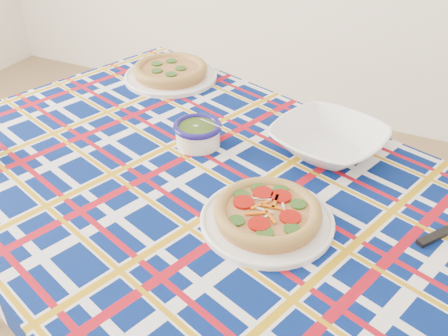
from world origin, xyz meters
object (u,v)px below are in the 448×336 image
at_px(main_focaccia_plate, 267,212).
at_px(pesto_bowl, 198,132).
at_px(serving_bowl, 329,140).
at_px(dining_table, 211,212).

xyz_separation_m(main_focaccia_plate, pesto_bowl, (-0.29, 0.23, 0.01)).
relative_size(pesto_bowl, serving_bowl, 0.46).
distance_m(pesto_bowl, serving_bowl, 0.35).
distance_m(dining_table, main_focaccia_plate, 0.21).
relative_size(main_focaccia_plate, pesto_bowl, 2.29).
bearing_deg(serving_bowl, main_focaccia_plate, -96.78).
bearing_deg(pesto_bowl, dining_table, -53.98).
height_order(dining_table, main_focaccia_plate, main_focaccia_plate).
distance_m(main_focaccia_plate, pesto_bowl, 0.37).
bearing_deg(dining_table, pesto_bowl, 145.60).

